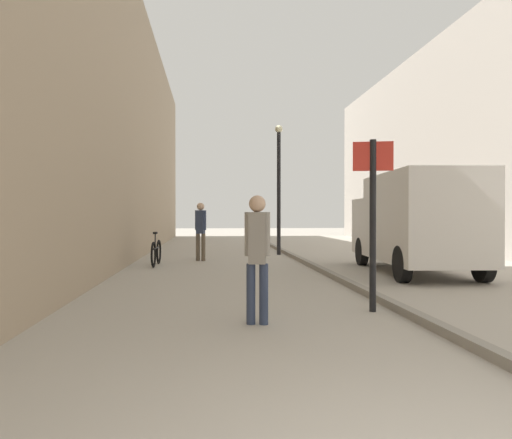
% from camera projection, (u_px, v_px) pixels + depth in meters
% --- Properties ---
extents(ground_plane, '(80.00, 80.00, 0.00)m').
position_uv_depth(ground_plane, '(254.00, 266.00, 14.05)').
color(ground_plane, '#A8A093').
extents(building_facade_left, '(2.49, 40.00, 9.00)m').
position_uv_depth(building_facade_left, '(79.00, 105.00, 13.55)').
color(building_facade_left, gray).
rests_on(building_facade_left, ground_plane).
extents(kerb_strip, '(0.16, 40.00, 0.12)m').
position_uv_depth(kerb_strip, '(309.00, 263.00, 14.19)').
color(kerb_strip, gray).
rests_on(kerb_strip, ground_plane).
extents(pedestrian_main_foreground, '(0.35, 0.23, 1.76)m').
position_uv_depth(pedestrian_main_foreground, '(256.00, 226.00, 19.91)').
color(pedestrian_main_foreground, maroon).
rests_on(pedestrian_main_foreground, ground_plane).
extents(pedestrian_mid_block, '(0.34, 0.23, 1.73)m').
position_uv_depth(pedestrian_mid_block, '(257.00, 250.00, 6.57)').
color(pedestrian_mid_block, '#2D3851').
rests_on(pedestrian_mid_block, ground_plane).
extents(pedestrian_far_crossing, '(0.35, 0.27, 1.85)m').
position_uv_depth(pedestrian_far_crossing, '(201.00, 227.00, 15.65)').
color(pedestrian_far_crossing, brown).
rests_on(pedestrian_far_crossing, ground_plane).
extents(delivery_van, '(2.34, 5.40, 2.46)m').
position_uv_depth(delivery_van, '(414.00, 221.00, 12.42)').
color(delivery_van, silver).
rests_on(delivery_van, ground_plane).
extents(street_sign_post, '(0.59, 0.17, 2.60)m').
position_uv_depth(street_sign_post, '(373.00, 210.00, 7.42)').
color(street_sign_post, black).
rests_on(street_sign_post, ground_plane).
extents(lamp_post, '(0.28, 0.28, 4.76)m').
position_uv_depth(lamp_post, '(279.00, 181.00, 18.06)').
color(lamp_post, black).
rests_on(lamp_post, ground_plane).
extents(bicycle_leaning, '(0.12, 1.77, 0.98)m').
position_uv_depth(bicycle_leaning, '(156.00, 252.00, 14.19)').
color(bicycle_leaning, black).
rests_on(bicycle_leaning, ground_plane).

